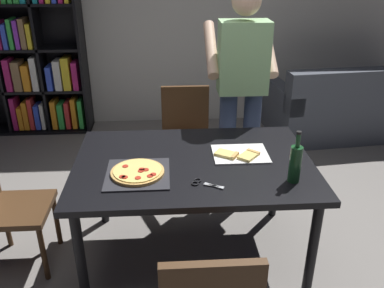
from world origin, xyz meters
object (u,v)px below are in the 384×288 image
(dining_table, at_px, (193,171))
(chair_left_end, at_px, (2,199))
(kitchen_scissors, at_px, (203,183))
(couch, at_px, (347,110))
(pepperoni_pizza_on_tray, at_px, (138,173))
(person_serving_pizza, at_px, (241,85))
(wine_bottle, at_px, (295,163))
(chair_far_side, at_px, (186,132))
(bookshelf, at_px, (27,51))

(dining_table, bearing_deg, chair_left_end, 180.00)
(kitchen_scissors, bearing_deg, chair_left_end, 167.46)
(couch, height_order, pepperoni_pizza_on_tray, couch)
(chair_left_end, bearing_deg, person_serving_pizza, 24.99)
(wine_bottle, bearing_deg, pepperoni_pizza_on_tray, 171.99)
(kitchen_scissors, bearing_deg, person_serving_pizza, 69.44)
(dining_table, height_order, wine_bottle, wine_bottle)
(chair_far_side, relative_size, wine_bottle, 2.85)
(chair_left_end, distance_m, couch, 3.73)
(bookshelf, relative_size, wine_bottle, 6.17)
(chair_far_side, relative_size, bookshelf, 0.46)
(chair_left_end, bearing_deg, bookshelf, 101.14)
(wine_bottle, height_order, kitchen_scissors, wine_bottle)
(person_serving_pizza, height_order, pepperoni_pizza_on_tray, person_serving_pizza)
(chair_far_side, height_order, person_serving_pizza, person_serving_pizza)
(wine_bottle, bearing_deg, chair_left_end, 171.15)
(chair_left_end, xyz_separation_m, wine_bottle, (1.81, -0.28, 0.36))
(bookshelf, xyz_separation_m, kitchen_scissors, (1.75, -2.66, -0.19))
(dining_table, relative_size, wine_bottle, 4.80)
(chair_far_side, xyz_separation_m, kitchen_scissors, (0.03, -1.29, 0.24))
(couch, distance_m, wine_bottle, 2.70)
(wine_bottle, bearing_deg, bookshelf, 130.59)
(couch, distance_m, person_serving_pizza, 2.03)
(dining_table, distance_m, person_serving_pizza, 0.95)
(dining_table, distance_m, couch, 2.78)
(couch, height_order, kitchen_scissors, couch)
(chair_far_side, xyz_separation_m, pepperoni_pizza_on_tray, (-0.35, -1.16, 0.25))
(bookshelf, xyz_separation_m, pepperoni_pizza_on_tray, (1.37, -2.53, -0.18))
(pepperoni_pizza_on_tray, bearing_deg, wine_bottle, -8.01)
(dining_table, height_order, chair_left_end, chair_left_end)
(person_serving_pizza, bearing_deg, chair_far_side, 153.06)
(bookshelf, bearing_deg, wine_bottle, -49.41)
(chair_left_end, relative_size, wine_bottle, 2.85)
(chair_left_end, distance_m, person_serving_pizza, 1.91)
(person_serving_pizza, relative_size, pepperoni_pizza_on_tray, 4.60)
(couch, height_order, person_serving_pizza, person_serving_pizza)
(chair_left_end, distance_m, wine_bottle, 1.87)
(dining_table, relative_size, kitchen_scissors, 7.81)
(person_serving_pizza, xyz_separation_m, kitchen_scissors, (-0.40, -1.07, -0.24))
(dining_table, distance_m, bookshelf, 2.94)
(chair_far_side, relative_size, pepperoni_pizza_on_tray, 2.37)
(chair_far_side, bearing_deg, person_serving_pizza, -26.94)
(couch, bearing_deg, bookshelf, 173.85)
(dining_table, bearing_deg, couch, 46.19)
(person_serving_pizza, height_order, wine_bottle, person_serving_pizza)
(pepperoni_pizza_on_tray, bearing_deg, kitchen_scissors, -19.02)
(dining_table, distance_m, pepperoni_pizza_on_tray, 0.39)
(pepperoni_pizza_on_tray, xyz_separation_m, wine_bottle, (0.91, -0.13, 0.10))
(dining_table, distance_m, wine_bottle, 0.66)
(person_serving_pizza, distance_m, kitchen_scissors, 1.16)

